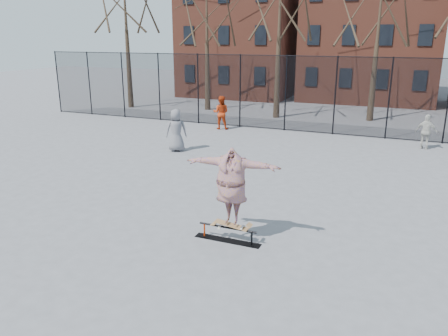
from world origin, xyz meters
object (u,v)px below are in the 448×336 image
at_px(bystander_grey, 176,130).
at_px(bystander_white, 426,132).
at_px(skate_rail, 228,235).
at_px(skater, 232,187).
at_px(skateboard, 231,225).
at_px(bystander_red, 221,113).

xyz_separation_m(bystander_grey, bystander_white, (10.22, 4.70, -0.15)).
height_order(skate_rail, bystander_grey, bystander_grey).
bearing_deg(skater, bystander_grey, 121.36).
bearing_deg(bystander_grey, skateboard, 97.05).
distance_m(skate_rail, bystander_white, 12.99).
bearing_deg(skateboard, skate_rail, 180.00).
xyz_separation_m(skateboard, bystander_grey, (-5.62, 7.40, 0.51)).
height_order(skater, bystander_grey, skater).
bearing_deg(skater, bystander_white, 63.29).
bearing_deg(skater, bystander_red, 108.48).
bearing_deg(bystander_red, skater, 102.10).
xyz_separation_m(skate_rail, skateboard, (0.10, 0.00, 0.29)).
distance_m(skater, bystander_red, 13.86).
bearing_deg(skate_rail, skater, 0.00).
relative_size(skate_rail, skater, 0.74).
relative_size(bystander_grey, bystander_red, 1.03).
distance_m(skate_rail, bystander_grey, 9.26).
relative_size(skate_rail, bystander_white, 1.09).
relative_size(bystander_grey, bystander_white, 1.19).
relative_size(skater, bystander_red, 1.29).
bearing_deg(bystander_red, bystander_grey, 78.74).
bearing_deg(bystander_red, bystander_white, 164.85).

